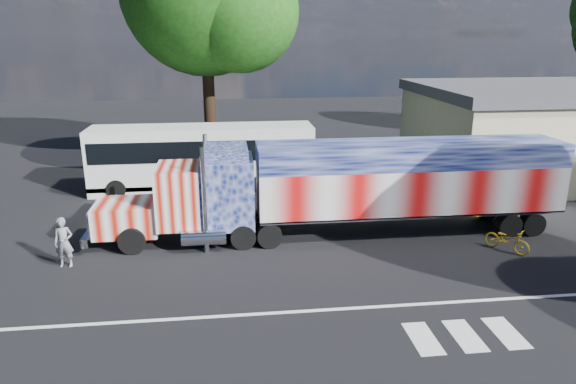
{
  "coord_description": "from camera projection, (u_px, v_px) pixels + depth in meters",
  "views": [
    {
      "loc": [
        -2.29,
        -16.48,
        7.97
      ],
      "look_at": [
        0.0,
        3.0,
        1.9
      ],
      "focal_mm": 32.0,
      "sensor_mm": 36.0,
      "label": 1
    }
  ],
  "objects": [
    {
      "name": "ground",
      "position": [
        298.0,
        268.0,
        18.25
      ],
      "size": [
        100.0,
        100.0,
        0.0
      ],
      "primitive_type": "plane",
      "color": "black"
    },
    {
      "name": "lane_markings",
      "position": [
        374.0,
        321.0,
        14.86
      ],
      "size": [
        30.0,
        2.67,
        0.01
      ],
      "color": "silver",
      "rests_on": "ground"
    },
    {
      "name": "semi_truck",
      "position": [
        353.0,
        185.0,
        20.75
      ],
      "size": [
        19.14,
        3.02,
        4.08
      ],
      "color": "black",
      "rests_on": "ground"
    },
    {
      "name": "coach_bus",
      "position": [
        203.0,
        157.0,
        27.05
      ],
      "size": [
        11.57,
        2.69,
        3.37
      ],
      "color": "silver",
      "rests_on": "ground"
    },
    {
      "name": "woman",
      "position": [
        64.0,
        242.0,
        18.11
      ],
      "size": [
        0.69,
        0.47,
        1.82
      ],
      "primitive_type": "imported",
      "rotation": [
        0.0,
        0.0,
        -0.05
      ],
      "color": "slate",
      "rests_on": "ground"
    },
    {
      "name": "bicycle",
      "position": [
        507.0,
        240.0,
        19.54
      ],
      "size": [
        1.52,
        1.74,
        0.91
      ],
      "primitive_type": "imported",
      "rotation": [
        0.0,
        0.0,
        0.64
      ],
      "color": "gold",
      "rests_on": "ground"
    }
  ]
}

